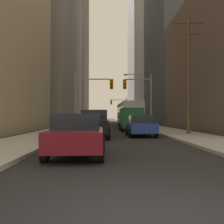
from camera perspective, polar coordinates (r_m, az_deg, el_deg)
sidewalk_left at (r=53.58m, az=-5.87°, el=-2.50°), size 3.43×160.00×0.15m
sidewalk_right at (r=53.70m, az=5.09°, el=-2.50°), size 3.43×160.00×0.15m
city_bus at (r=36.84m, az=3.78°, el=-0.27°), size 2.89×11.58×3.40m
pickup_truck_black at (r=17.59m, az=-4.01°, el=-2.65°), size 2.20×5.42×1.90m
cargo_van_green at (r=26.14m, az=4.14°, el=-1.35°), size 2.16×5.22×2.26m
sedan_maroon at (r=9.39m, az=-7.64°, el=-5.01°), size 1.95×4.24×1.52m
sedan_blue at (r=18.73m, az=6.41°, el=-3.04°), size 1.95×4.21×1.52m
sedan_silver at (r=29.71m, az=-3.11°, el=-2.31°), size 1.95×4.23×1.52m
sedan_grey at (r=36.44m, az=-2.88°, el=-2.08°), size 1.95×4.21×1.52m
traffic_signal_near_left at (r=27.23m, az=-4.46°, el=4.50°), size 4.08×0.44×6.00m
traffic_signal_near_right at (r=27.39m, az=6.03°, el=4.36°), size 3.07×0.44×6.00m
traffic_signal_far_right at (r=60.50m, az=1.72°, el=1.43°), size 3.98×0.44×6.00m
utility_pole_right at (r=20.44m, az=16.55°, el=8.61°), size 2.20×0.28×9.14m
street_lamp_right at (r=35.62m, az=5.93°, el=4.00°), size 2.61×0.32×7.50m
building_left_mid_office at (r=56.20m, az=-20.28°, el=12.76°), size 23.14×28.22×29.58m
building_left_far_tower at (r=97.27m, az=-10.59°, el=19.64°), size 15.88×23.06×71.57m
building_right_mid_block at (r=52.91m, az=17.52°, el=16.49°), size 15.54×20.86×34.67m
building_right_far_highrise at (r=94.91m, az=8.73°, el=14.14°), size 14.93×25.82×52.58m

